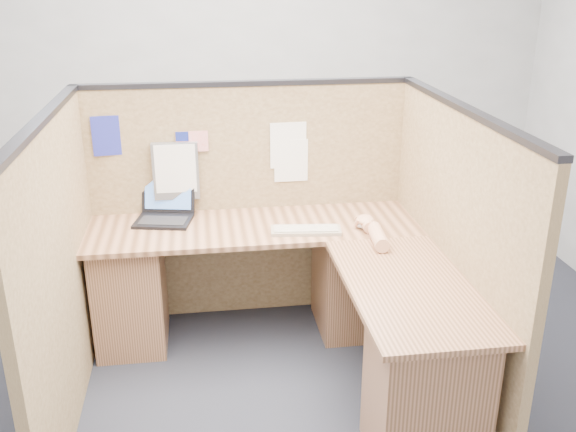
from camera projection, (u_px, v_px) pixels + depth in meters
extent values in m
plane|color=black|center=(268.00, 397.00, 3.45)|extent=(5.00, 5.00, 0.00)
plane|color=#989A9D|center=(234.00, 72.00, 5.02)|extent=(5.00, 0.00, 5.00)
cube|color=brown|center=(249.00, 204.00, 4.10)|extent=(2.05, 0.05, 1.50)
cube|color=#232328|center=(246.00, 83.00, 3.82)|extent=(2.05, 0.06, 0.03)
cube|color=brown|center=(61.00, 276.00, 3.14)|extent=(0.05, 1.80, 1.50)
cube|color=#232328|center=(39.00, 122.00, 2.86)|extent=(0.06, 1.80, 0.03)
cube|color=brown|center=(451.00, 252.00, 3.40)|extent=(0.05, 1.80, 1.50)
cube|color=#232328|center=(466.00, 109.00, 3.12)|extent=(0.06, 1.80, 0.03)
cube|color=brown|center=(254.00, 228.00, 3.81)|extent=(1.95, 0.60, 0.03)
cube|color=brown|center=(410.00, 288.00, 3.09)|extent=(0.60, 1.15, 0.03)
cube|color=brown|center=(130.00, 291.00, 3.84)|extent=(0.40, 0.50, 0.70)
cube|color=brown|center=(350.00, 276.00, 4.02)|extent=(0.40, 0.50, 0.70)
cube|color=brown|center=(427.00, 391.00, 2.93)|extent=(0.50, 0.40, 0.70)
cube|color=black|center=(163.00, 221.00, 3.84)|extent=(0.37, 0.31, 0.02)
cube|color=black|center=(163.00, 194.00, 3.94)|extent=(0.33, 0.14, 0.22)
cube|color=#355487|center=(163.00, 195.00, 3.93)|extent=(0.29, 0.11, 0.18)
cube|color=gray|center=(306.00, 231.00, 3.70)|extent=(0.42, 0.18, 0.02)
cube|color=silver|center=(306.00, 228.00, 3.70)|extent=(0.38, 0.15, 0.01)
ellipsoid|color=silver|center=(365.00, 224.00, 3.75)|extent=(0.14, 0.11, 0.05)
ellipsoid|color=tan|center=(365.00, 220.00, 3.74)|extent=(0.10, 0.12, 0.06)
cylinder|color=tan|center=(369.00, 226.00, 3.69)|extent=(0.07, 0.06, 0.07)
cylinder|color=tan|center=(378.00, 237.00, 3.55)|extent=(0.11, 0.30, 0.09)
cube|color=navy|center=(107.00, 136.00, 3.79)|extent=(0.18, 0.02, 0.24)
cylinder|color=olive|center=(177.00, 159.00, 3.89)|extent=(0.01, 0.01, 0.34)
cube|color=red|center=(192.00, 141.00, 3.86)|extent=(0.19, 0.00, 0.13)
cube|color=navy|center=(182.00, 136.00, 3.84)|extent=(0.08, 0.00, 0.06)
cube|color=slate|center=(176.00, 171.00, 3.90)|extent=(0.28, 0.05, 0.36)
cube|color=white|center=(175.00, 169.00, 3.86)|extent=(0.24, 0.01, 0.30)
cube|color=white|center=(291.00, 161.00, 4.00)|extent=(0.21, 0.01, 0.27)
cube|color=white|center=(288.00, 145.00, 3.96)|extent=(0.23, 0.01, 0.29)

